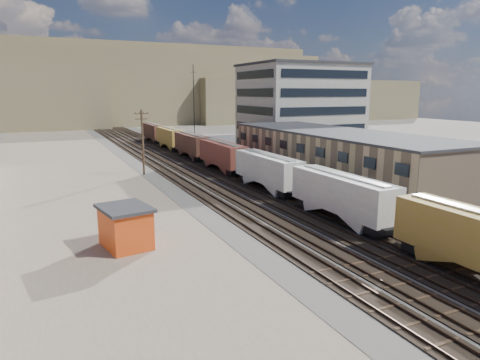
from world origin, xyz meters
name	(u,v)px	position (x,y,z in m)	size (l,w,h in m)	color
ground	(378,261)	(0.00, 0.00, 0.00)	(300.00, 300.00, 0.00)	#6B6356
ballast_bed	(181,163)	(0.00, 50.00, 0.03)	(18.00, 200.00, 0.06)	#4C4742
dirt_yard	(65,184)	(-20.00, 40.00, 0.01)	(24.00, 180.00, 0.03)	#7A6954
asphalt_lot	(332,167)	(22.00, 35.00, 0.02)	(26.00, 120.00, 0.04)	#232326
rail_tracks	(179,163)	(-0.55, 50.00, 0.11)	(11.40, 200.00, 0.24)	black
freight_train	(243,161)	(3.80, 32.28, 2.79)	(3.00, 119.74, 4.46)	black
warehouse	(336,157)	(14.98, 25.00, 3.65)	(12.40, 40.40, 7.25)	tan
office_tower	(300,108)	(27.95, 54.95, 9.26)	(22.60, 18.60, 18.45)	#9E998E
utility_pole_north	(143,141)	(-8.50, 42.00, 5.30)	(2.20, 0.32, 10.00)	#382619
radio_mast	(194,110)	(6.00, 60.00, 9.12)	(1.20, 0.16, 18.00)	black
hills_north	(97,89)	(0.17, 167.92, 14.10)	(265.00, 80.00, 32.00)	brown
maintenance_shed	(126,226)	(-16.81, 11.04, 1.77)	(4.43, 5.30, 3.46)	#D74514
parked_car_blue	(269,146)	(22.79, 59.04, 0.86)	(2.86, 6.20, 1.72)	navy
parked_car_far	(286,146)	(27.11, 59.00, 0.67)	(1.58, 3.92, 1.34)	silver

